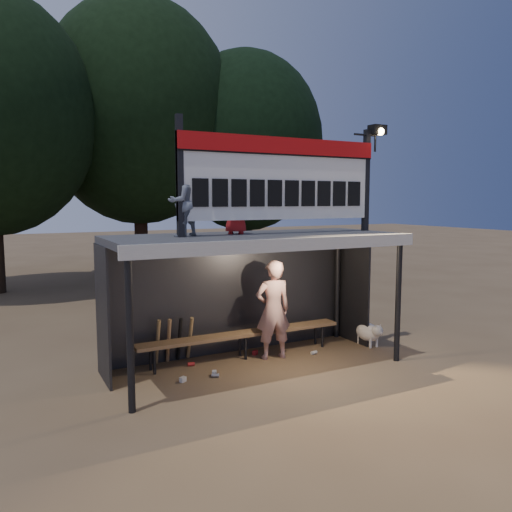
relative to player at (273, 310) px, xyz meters
The scene contains 12 objects.
ground 1.06m from the player, 151.05° to the right, with size 80.00×80.00×0.00m, color brown.
player is the anchor object (origin of this frame).
child_a 2.65m from the player, behind, with size 0.53×0.42×1.10m, color slate.
child_b 2.04m from the player, behind, with size 0.47×0.31×0.97m, color #AA1A1C.
dugout_shelter 1.05m from the player, behind, with size 5.10×2.08×2.32m.
scoreboard_assembly 2.43m from the player, 74.84° to the right, with size 4.10×0.27×1.99m.
bench 0.74m from the player, 149.64° to the left, with size 4.00×0.35×0.48m.
tree_mid 12.41m from the player, 87.36° to the left, with size 7.22×7.22×10.36m.
tree_right 11.98m from the player, 66.18° to the left, with size 6.08×6.08×8.72m.
dog 2.20m from the player, ahead, with size 0.36×0.81×0.49m.
bats 1.86m from the player, 162.09° to the left, with size 0.68×0.35×0.84m.
litter 1.27m from the player, behind, with size 2.80×0.89×0.08m.
Camera 1 is at (-3.93, -7.52, 2.90)m, focal length 35.00 mm.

